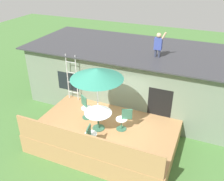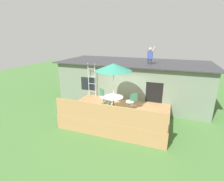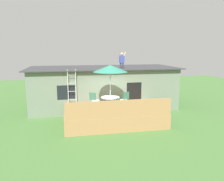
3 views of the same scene
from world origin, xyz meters
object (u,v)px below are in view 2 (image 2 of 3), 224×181
object	(u,v)px
patio_chair_right	(131,102)
patio_chair_near	(110,110)
person_figure	(150,55)
step_ladder	(92,80)
patio_chair_left	(103,97)
patio_umbrella	(114,67)
patio_table	(113,100)

from	to	relation	value
patio_chair_right	patio_chair_near	xyz separation A→B (m)	(-0.72, -1.36, 0.00)
person_figure	patio_chair_near	xyz separation A→B (m)	(-1.22, -4.04, -2.27)
step_ladder	patio_chair_right	distance (m)	3.30
patio_chair_left	patio_chair_near	size ratio (longest dim) A/B	1.00
step_ladder	patio_chair_near	xyz separation A→B (m)	(2.26, -2.63, -0.64)
patio_umbrella	person_figure	size ratio (longest dim) A/B	2.29
patio_table	patio_chair_left	xyz separation A→B (m)	(-0.83, 0.52, -0.13)
person_figure	patio_chair_right	distance (m)	3.55
patio_chair_right	patio_chair_left	bearing A→B (deg)	-26.66
patio_umbrella	patio_chair_left	distance (m)	2.13
patio_table	patio_chair_right	size ratio (longest dim) A/B	1.13
patio_table	patio_chair_near	distance (m)	1.05
person_figure	patio_chair_near	world-z (taller)	person_figure
patio_table	patio_umbrella	xyz separation A→B (m)	(0.00, 0.00, 1.76)
patio_table	patio_umbrella	bearing A→B (deg)	0.00
patio_table	patio_umbrella	world-z (taller)	patio_umbrella
patio_chair_left	patio_table	bearing A→B (deg)	0.00
person_figure	patio_chair_right	size ratio (longest dim) A/B	1.21
patio_table	step_ladder	world-z (taller)	step_ladder
step_ladder	patio_umbrella	bearing A→B (deg)	-37.79
patio_chair_left	patio_chair_near	world-z (taller)	same
step_ladder	person_figure	size ratio (longest dim) A/B	1.98
patio_chair_near	patio_umbrella	bearing A→B (deg)	0.00
person_figure	patio_chair_right	bearing A→B (deg)	-100.60
person_figure	patio_chair_near	distance (m)	4.79
patio_umbrella	step_ladder	world-z (taller)	patio_umbrella
patio_table	person_figure	distance (m)	3.96
step_ladder	patio_chair_left	distance (m)	1.78
patio_umbrella	person_figure	bearing A→B (deg)	65.03
patio_umbrella	patio_chair_left	size ratio (longest dim) A/B	2.76
person_figure	patio_table	bearing A→B (deg)	-114.97
step_ladder	patio_chair_near	bearing A→B (deg)	-49.36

